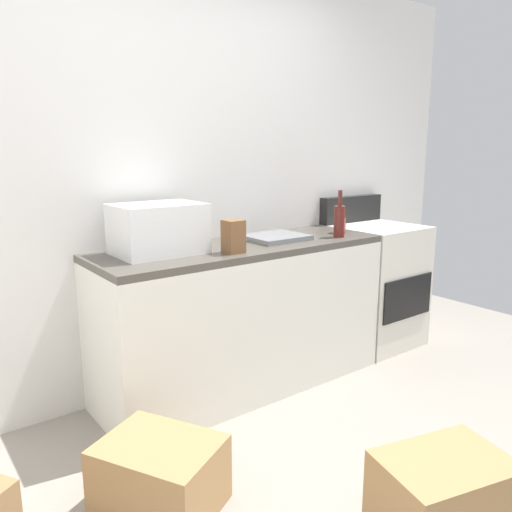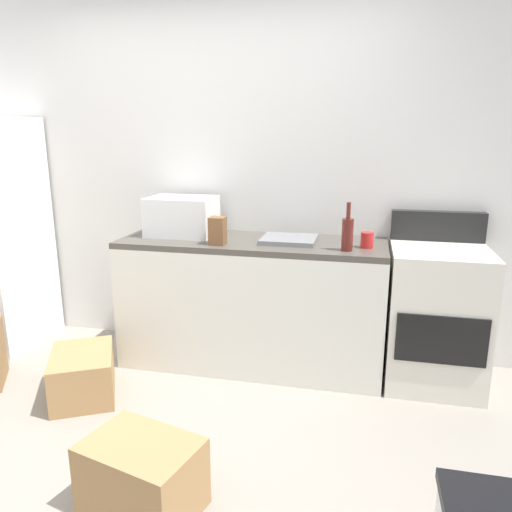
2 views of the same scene
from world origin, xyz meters
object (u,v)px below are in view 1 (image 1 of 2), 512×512
(microwave, at_px, (158,229))
(knife_block, at_px, (233,237))
(wine_bottle, at_px, (339,220))
(coffee_mug, at_px, (340,226))
(cardboard_box_large, at_px, (443,498))
(stove_oven, at_px, (374,283))
(cardboard_box_medium, at_px, (160,475))

(microwave, xyz_separation_m, knife_block, (0.33, -0.23, -0.05))
(wine_bottle, relative_size, coffee_mug, 3.00)
(microwave, xyz_separation_m, cardboard_box_large, (0.38, -1.54, -0.87))
(knife_block, bearing_deg, cardboard_box_large, -87.95)
(stove_oven, height_order, coffee_mug, stove_oven)
(stove_oven, xyz_separation_m, coffee_mug, (-0.46, -0.06, 0.48))
(cardboard_box_large, xyz_separation_m, cardboard_box_medium, (-0.78, 0.79, -0.02))
(cardboard_box_medium, bearing_deg, coffee_mug, 20.67)
(stove_oven, bearing_deg, cardboard_box_large, -132.37)
(wine_bottle, height_order, coffee_mug, wine_bottle)
(stove_oven, height_order, microwave, microwave)
(stove_oven, xyz_separation_m, cardboard_box_medium, (-2.14, -0.70, -0.32))
(microwave, bearing_deg, cardboard_box_medium, -118.24)
(cardboard_box_large, relative_size, cardboard_box_medium, 1.02)
(wine_bottle, bearing_deg, cardboard_box_medium, -161.39)
(wine_bottle, xyz_separation_m, cardboard_box_medium, (-1.56, -0.53, -0.86))
(stove_oven, relative_size, cardboard_box_medium, 2.31)
(microwave, bearing_deg, coffee_mug, -5.08)
(microwave, xyz_separation_m, cardboard_box_medium, (-0.40, -0.75, -0.89))
(coffee_mug, distance_m, knife_block, 0.96)
(coffee_mug, bearing_deg, wine_bottle, -137.87)
(wine_bottle, distance_m, cardboard_box_medium, 1.86)
(wine_bottle, bearing_deg, coffee_mug, 42.13)
(microwave, relative_size, knife_block, 2.56)
(stove_oven, relative_size, coffee_mug, 11.00)
(microwave, bearing_deg, wine_bottle, -10.86)
(cardboard_box_large, bearing_deg, cardboard_box_medium, 134.50)
(knife_block, bearing_deg, cardboard_box_medium, -144.73)
(knife_block, bearing_deg, wine_bottle, 0.52)
(knife_block, bearing_deg, microwave, 145.21)
(wine_bottle, bearing_deg, cardboard_box_large, -120.65)
(coffee_mug, relative_size, cardboard_box_medium, 0.21)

